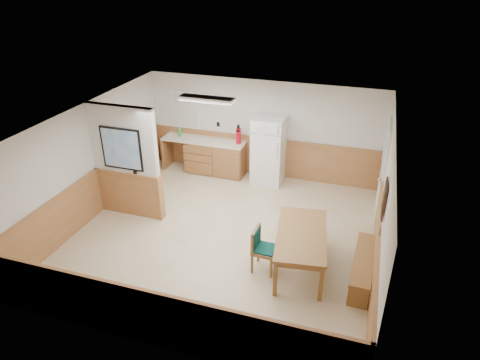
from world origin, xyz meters
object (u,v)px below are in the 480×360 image
(dining_chair, at_px, (260,246))
(dining_bench, at_px, (364,263))
(fire_extinguisher, at_px, (238,135))
(dining_table, at_px, (301,238))
(soap_bottle, at_px, (180,132))
(refrigerator, at_px, (268,150))

(dining_chair, bearing_deg, dining_bench, 11.45)
(dining_chair, distance_m, fire_extinguisher, 3.89)
(dining_chair, height_order, fire_extinguisher, fire_extinguisher)
(dining_table, height_order, soap_bottle, soap_bottle)
(refrigerator, height_order, fire_extinguisher, refrigerator)
(fire_extinguisher, bearing_deg, soap_bottle, -173.99)
(dining_table, distance_m, fire_extinguisher, 3.99)
(dining_table, bearing_deg, dining_bench, -6.78)
(dining_table, relative_size, soap_bottle, 8.24)
(dining_bench, height_order, dining_chair, dining_chair)
(dining_chair, relative_size, soap_bottle, 3.78)
(dining_table, height_order, dining_chair, dining_chair)
(dining_chair, xyz_separation_m, fire_extinguisher, (-1.56, 3.51, 0.62))
(dining_chair, bearing_deg, dining_table, 22.64)
(dining_table, xyz_separation_m, dining_chair, (-0.68, -0.25, -0.16))
(dining_bench, height_order, soap_bottle, soap_bottle)
(refrigerator, bearing_deg, dining_bench, -50.34)
(dining_bench, xyz_separation_m, soap_bottle, (-4.98, 3.22, 0.67))
(dining_table, height_order, dining_bench, dining_table)
(dining_bench, xyz_separation_m, dining_chair, (-1.80, -0.28, 0.15))
(dining_table, bearing_deg, refrigerator, 106.04)
(fire_extinguisher, relative_size, soap_bottle, 2.21)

